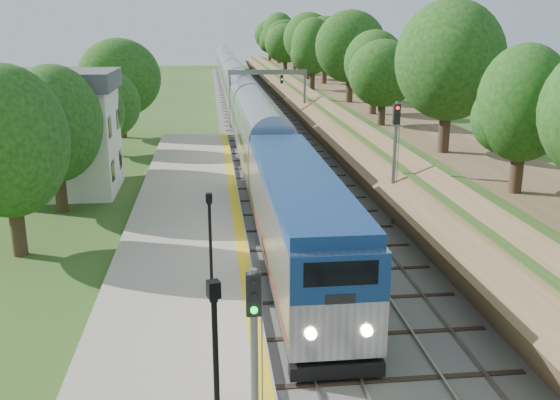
{
  "coord_description": "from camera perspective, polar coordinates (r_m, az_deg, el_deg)",
  "views": [
    {
      "loc": [
        -3.71,
        -11.75,
        10.91
      ],
      "look_at": [
        -0.5,
        16.63,
        2.8
      ],
      "focal_mm": 40.0,
      "sensor_mm": 36.0,
      "label": 1
    }
  ],
  "objects": [
    {
      "name": "trackbed",
      "position": [
        72.79,
        -1.89,
        7.27
      ],
      "size": [
        9.5,
        170.0,
        0.28
      ],
      "color": "#4C4944",
      "rests_on": "ground"
    },
    {
      "name": "lamppost_far",
      "position": [
        25.36,
        -6.37,
        -4.32
      ],
      "size": [
        0.4,
        0.4,
        4.09
      ],
      "color": "black",
      "rests_on": "platform"
    },
    {
      "name": "train",
      "position": [
        88.54,
        -4.08,
        10.24
      ],
      "size": [
        3.09,
        144.74,
        4.54
      ],
      "color": "black",
      "rests_on": "trackbed"
    },
    {
      "name": "lamppost_mid",
      "position": [
        16.13,
        -5.84,
        -15.83
      ],
      "size": [
        0.46,
        0.46,
        4.66
      ],
      "color": "black",
      "rests_on": "platform"
    },
    {
      "name": "yellow_stripe",
      "position": [
        29.71,
        -3.42,
        -4.93
      ],
      "size": [
        0.55,
        68.0,
        0.01
      ],
      "primitive_type": "cube",
      "color": "gold",
      "rests_on": "platform"
    },
    {
      "name": "platform",
      "position": [
        29.78,
        -8.92,
        -5.44
      ],
      "size": [
        6.4,
        68.0,
        0.38
      ],
      "primitive_type": "cube",
      "color": "gray",
      "rests_on": "ground"
    },
    {
      "name": "signal_farside",
      "position": [
        34.4,
        10.45,
        4.45
      ],
      "size": [
        0.37,
        0.3,
        6.78
      ],
      "color": "slate",
      "rests_on": "ground"
    },
    {
      "name": "trees_behind_platform",
      "position": [
        33.87,
        -19.1,
        4.12
      ],
      "size": [
        7.82,
        53.32,
        7.21
      ],
      "color": "#332316",
      "rests_on": "ground"
    },
    {
      "name": "embankment",
      "position": [
        73.66,
        4.66,
        8.82
      ],
      "size": [
        10.64,
        170.0,
        11.7
      ],
      "color": "brown",
      "rests_on": "ground"
    },
    {
      "name": "signal_gantry",
      "position": [
        67.3,
        -1.17,
        10.66
      ],
      "size": [
        8.4,
        0.38,
        6.2
      ],
      "color": "slate",
      "rests_on": "ground"
    },
    {
      "name": "station_building",
      "position": [
        43.54,
        -20.14,
        5.87
      ],
      "size": [
        8.6,
        6.6,
        8.0
      ],
      "color": "white",
      "rests_on": "ground"
    },
    {
      "name": "signal_platform",
      "position": [
        14.1,
        -2.36,
        -14.43
      ],
      "size": [
        0.33,
        0.26,
        5.57
      ],
      "color": "slate",
      "rests_on": "platform"
    }
  ]
}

